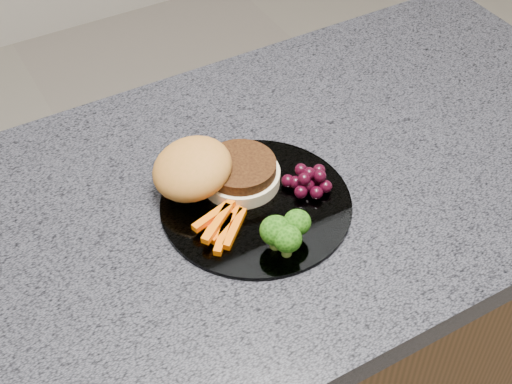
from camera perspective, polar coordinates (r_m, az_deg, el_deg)
island_cabinet at (r=1.36m, az=0.42°, el=-13.80°), size 1.20×0.60×0.86m
countertop at (r=1.01m, az=0.55°, el=-0.36°), size 1.20×0.60×0.04m
plate at (r=0.96m, az=0.00°, el=-0.97°), size 0.26×0.26×0.01m
burger at (r=0.97m, az=-3.74°, el=1.56°), size 0.19×0.15×0.06m
carrot_sticks at (r=0.93m, az=-2.75°, el=-2.63°), size 0.08×0.08×0.02m
broccoli at (r=0.89m, az=2.35°, el=-3.17°), size 0.07×0.06×0.05m
grape_bunch at (r=0.98m, az=4.23°, el=0.94°), size 0.07×0.06×0.03m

